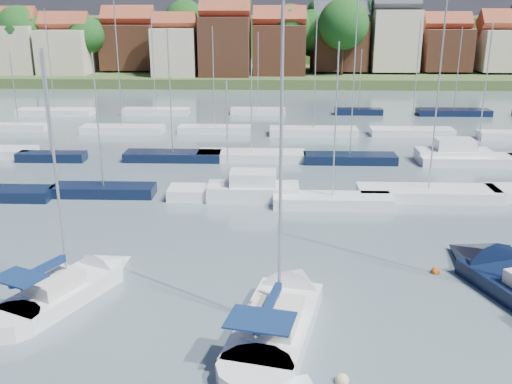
{
  "coord_description": "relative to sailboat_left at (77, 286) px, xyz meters",
  "views": [
    {
      "loc": [
        -3.67,
        -21.7,
        14.05
      ],
      "look_at": [
        -4.89,
        14.0,
        2.53
      ],
      "focal_mm": 40.0,
      "sensor_mm": 36.0,
      "label": 1
    }
  ],
  "objects": [
    {
      "name": "sailboat_left",
      "position": [
        0.0,
        0.0,
        0.0
      ],
      "size": [
        6.47,
        9.98,
        13.41
      ],
      "rotation": [
        0.0,
        0.0,
        1.14
      ],
      "color": "white",
      "rests_on": "ground"
    },
    {
      "name": "marina_field",
      "position": [
        15.77,
        30.59,
        0.07
      ],
      "size": [
        79.62,
        41.41,
        15.93
      ],
      "color": "white",
      "rests_on": "ground"
    },
    {
      "name": "buoy_c",
      "position": [
        10.53,
        -6.1,
        -0.36
      ],
      "size": [
        0.48,
        0.48,
        0.48
      ],
      "primitive_type": "sphere",
      "color": "#D85914",
      "rests_on": "ground"
    },
    {
      "name": "sailboat_centre",
      "position": [
        10.66,
        -2.22,
        -0.01
      ],
      "size": [
        5.63,
        12.14,
        15.95
      ],
      "rotation": [
        0.0,
        0.0,
        1.35
      ],
      "color": "white",
      "rests_on": "ground"
    },
    {
      "name": "buoy_d",
      "position": [
        12.94,
        -7.08,
        -0.36
      ],
      "size": [
        0.54,
        0.54,
        0.54
      ],
      "primitive_type": "sphere",
      "color": "beige",
      "rests_on": "ground"
    },
    {
      "name": "far_shore_town",
      "position": [
        16.09,
        128.11,
        4.24
      ],
      "size": [
        212.46,
        90.0,
        22.27
      ],
      "color": "#47572B",
      "rests_on": "ground"
    },
    {
      "name": "sailboat_navy",
      "position": [
        22.72,
        1.28,
        -0.02
      ],
      "size": [
        7.61,
        13.56,
        18.14
      ],
      "rotation": [
        0.0,
        0.0,
        1.91
      ],
      "color": "black",
      "rests_on": "ground"
    },
    {
      "name": "buoy_e",
      "position": [
        19.21,
        2.9,
        -0.36
      ],
      "size": [
        0.5,
        0.5,
        0.5
      ],
      "primitive_type": "sphere",
      "color": "#D85914",
      "rests_on": "ground"
    },
    {
      "name": "ground",
      "position": [
        13.87,
        35.44,
        -0.36
      ],
      "size": [
        260.0,
        260.0,
        0.0
      ],
      "primitive_type": "plane",
      "color": "#475A61",
      "rests_on": "ground"
    }
  ]
}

